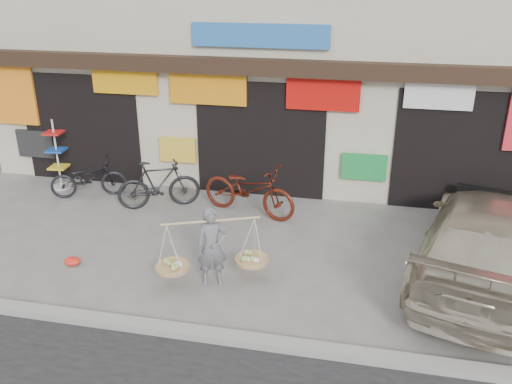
% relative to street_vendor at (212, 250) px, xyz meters
% --- Properties ---
extents(ground, '(70.00, 70.00, 0.00)m').
position_rel_street_vendor_xyz_m(ground, '(0.01, 0.53, -0.64)').
color(ground, gray).
rests_on(ground, ground).
extents(kerb, '(70.00, 0.25, 0.12)m').
position_rel_street_vendor_xyz_m(kerb, '(0.01, -1.47, -0.58)').
color(kerb, gray).
rests_on(kerb, ground).
extents(shophouse_block, '(14.00, 6.32, 7.00)m').
position_rel_street_vendor_xyz_m(shophouse_block, '(0.01, 6.95, 2.80)').
color(shophouse_block, '#C1B79C').
rests_on(shophouse_block, ground).
extents(street_vendor, '(1.82, 1.07, 1.42)m').
position_rel_street_vendor_xyz_m(street_vendor, '(0.00, 0.00, 0.00)').
color(street_vendor, slate).
rests_on(street_vendor, ground).
extents(bike_0, '(1.84, 1.24, 0.91)m').
position_rel_street_vendor_xyz_m(bike_0, '(-3.93, 3.06, -0.19)').
color(bike_0, black).
rests_on(bike_0, ground).
extents(bike_1, '(1.89, 1.25, 1.11)m').
position_rel_street_vendor_xyz_m(bike_1, '(-2.07, 2.82, -0.09)').
color(bike_1, black).
rests_on(bike_1, ground).
extents(bike_2, '(2.34, 1.37, 1.16)m').
position_rel_street_vendor_xyz_m(bike_2, '(-0.01, 2.88, -0.06)').
color(bike_2, '#4B170D').
rests_on(bike_2, ground).
extents(suv, '(3.34, 5.41, 1.46)m').
position_rel_street_vendor_xyz_m(suv, '(4.58, 1.18, 0.09)').
color(suv, '#BFB399').
rests_on(suv, ground).
extents(display_rack, '(0.48, 0.48, 1.74)m').
position_rel_street_vendor_xyz_m(display_rack, '(-4.88, 3.41, 0.06)').
color(display_rack, silver).
rests_on(display_rack, ground).
extents(red_bag, '(0.31, 0.25, 0.14)m').
position_rel_street_vendor_xyz_m(red_bag, '(-2.71, 0.06, -0.57)').
color(red_bag, red).
rests_on(red_bag, ground).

